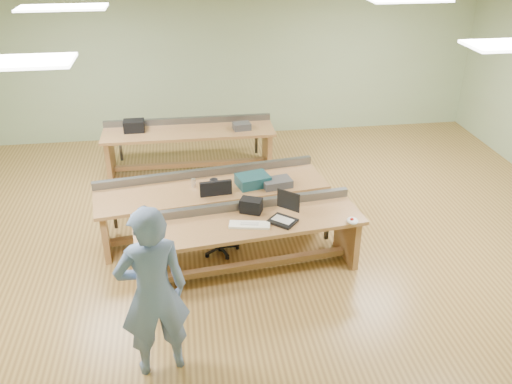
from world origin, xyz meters
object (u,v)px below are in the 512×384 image
(parts_bin_grey, at_px, (277,183))
(drinks_can, at_px, (193,183))
(workbench_back, at_px, (189,140))
(laptop_base, at_px, (283,221))
(workbench_front, at_px, (250,234))
(person, at_px, (153,293))
(task_chair, at_px, (219,227))
(parts_bin_teal, at_px, (253,180))
(camera_bag, at_px, (251,206))
(workbench_mid, at_px, (212,198))
(mug, at_px, (214,183))

(parts_bin_grey, bearing_deg, drinks_can, 172.29)
(workbench_back, height_order, laptop_base, workbench_back)
(workbench_front, distance_m, person, 1.94)
(task_chair, xyz_separation_m, parts_bin_teal, (0.52, 0.39, 0.48))
(workbench_front, xyz_separation_m, task_chair, (-0.34, 0.56, -0.21))
(workbench_front, height_order, laptop_base, workbench_front)
(camera_bag, bearing_deg, workbench_back, 126.67)
(workbench_mid, xyz_separation_m, camera_bag, (0.45, -0.79, 0.28))
(workbench_back, height_order, parts_bin_grey, same)
(camera_bag, bearing_deg, person, -100.59)
(person, xyz_separation_m, laptop_base, (1.53, 1.42, -0.17))
(laptop_base, distance_m, mug, 1.35)
(camera_bag, distance_m, parts_bin_grey, 0.80)
(workbench_back, xyz_separation_m, mug, (0.28, -2.21, 0.24))
(camera_bag, bearing_deg, laptop_base, -17.81)
(task_chair, bearing_deg, camera_bag, -46.70)
(parts_bin_grey, distance_m, mug, 0.87)
(workbench_back, distance_m, task_chair, 2.69)
(workbench_back, distance_m, laptop_base, 3.49)
(laptop_base, xyz_separation_m, camera_bag, (-0.35, 0.31, 0.07))
(person, relative_size, drinks_can, 16.11)
(workbench_front, distance_m, drinks_can, 1.23)
(workbench_front, distance_m, parts_bin_grey, 1.03)
(workbench_mid, relative_size, task_chair, 3.43)
(camera_bag, xyz_separation_m, drinks_can, (-0.70, 0.81, -0.03))
(laptop_base, bearing_deg, task_chair, -179.77)
(workbench_back, bearing_deg, mug, -82.40)
(task_chair, bearing_deg, laptop_base, -46.66)
(parts_bin_grey, bearing_deg, laptop_base, -95.74)
(workbench_back, distance_m, drinks_can, 2.21)
(workbench_mid, relative_size, person, 1.75)
(laptop_base, relative_size, parts_bin_teal, 0.73)
(workbench_front, height_order, task_chair, task_chair)
(parts_bin_grey, bearing_deg, parts_bin_teal, 165.97)
(task_chair, bearing_deg, parts_bin_teal, 31.83)
(workbench_back, xyz_separation_m, camera_bag, (0.70, -3.01, 0.28))
(task_chair, xyz_separation_m, mug, (-0.02, 0.45, 0.45))
(workbench_back, distance_m, camera_bag, 3.10)
(workbench_mid, bearing_deg, camera_bag, -68.10)
(camera_bag, xyz_separation_m, task_chair, (-0.39, 0.35, -0.49))
(laptop_base, distance_m, drinks_can, 1.54)
(task_chair, bearing_deg, workbench_mid, 92.55)
(workbench_mid, height_order, drinks_can, drinks_can)
(laptop_base, bearing_deg, workbench_mid, 167.90)
(camera_bag, bearing_deg, parts_bin_grey, 79.32)
(mug, bearing_deg, camera_bag, -62.56)
(parts_bin_grey, relative_size, drinks_can, 3.43)
(workbench_mid, height_order, mug, workbench_mid)
(person, bearing_deg, mug, -119.02)
(camera_bag, relative_size, parts_bin_grey, 0.67)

